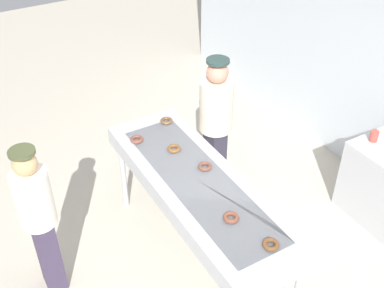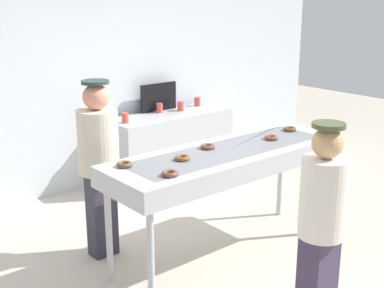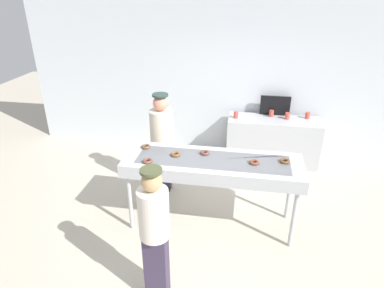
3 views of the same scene
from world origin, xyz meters
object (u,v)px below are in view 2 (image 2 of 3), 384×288
object	(u,v)px
customer_waiting	(321,228)
menu_display	(159,97)
chocolate_donut_4	(170,174)
prep_counter	(171,146)
fryer_conveyor	(228,159)
chocolate_donut_2	(124,164)
paper_cup_3	(160,108)
paper_cup_2	(197,102)
paper_cup_1	(125,118)
chocolate_donut_5	(208,147)
worker_baker	(99,157)
paper_cup_0	(181,106)
chocolate_donut_0	(290,129)
chocolate_donut_3	(182,158)
chocolate_donut_1	(271,138)

from	to	relation	value
customer_waiting	menu_display	bearing A→B (deg)	58.93
chocolate_donut_4	prep_counter	bearing A→B (deg)	52.52
fryer_conveyor	chocolate_donut_2	distance (m)	1.00
paper_cup_3	paper_cup_2	bearing A→B (deg)	0.30
customer_waiting	paper_cup_3	world-z (taller)	customer_waiting
customer_waiting	prep_counter	world-z (taller)	customer_waiting
paper_cup_1	menu_display	size ratio (longest dim) A/B	0.22
chocolate_donut_5	customer_waiting	world-z (taller)	customer_waiting
paper_cup_1	worker_baker	bearing A→B (deg)	-130.81
customer_waiting	paper_cup_0	bearing A→B (deg)	54.76
chocolate_donut_0	fryer_conveyor	bearing A→B (deg)	-174.93
chocolate_donut_0	paper_cup_1	xyz separation A→B (m)	(-0.73, 1.95, -0.13)
chocolate_donut_5	menu_display	size ratio (longest dim) A/B	0.24
paper_cup_3	menu_display	size ratio (longest dim) A/B	0.22
chocolate_donut_5	worker_baker	xyz separation A→B (m)	(-0.77, 0.61, -0.10)
chocolate_donut_3	customer_waiting	bearing A→B (deg)	-86.79
fryer_conveyor	menu_display	xyz separation A→B (m)	(0.92, 2.32, 0.11)
chocolate_donut_0	paper_cup_1	distance (m)	2.08
prep_counter	chocolate_donut_2	bearing A→B (deg)	-135.39
chocolate_donut_2	chocolate_donut_4	distance (m)	0.44
paper_cup_0	chocolate_donut_2	bearing A→B (deg)	-137.68
customer_waiting	prep_counter	xyz separation A→B (m)	(1.35, 3.41, -0.46)
chocolate_donut_0	menu_display	distance (m)	2.24
chocolate_donut_3	chocolate_donut_5	world-z (taller)	same
paper_cup_3	menu_display	world-z (taller)	menu_display
chocolate_donut_2	menu_display	world-z (taller)	menu_display
chocolate_donut_1	chocolate_donut_5	bearing A→B (deg)	166.31
chocolate_donut_4	paper_cup_1	size ratio (longest dim) A/B	1.08
worker_baker	menu_display	world-z (taller)	worker_baker
paper_cup_0	fryer_conveyor	bearing A→B (deg)	-118.34
fryer_conveyor	chocolate_donut_0	bearing A→B (deg)	5.07
fryer_conveyor	chocolate_donut_1	size ratio (longest dim) A/B	18.02
worker_baker	paper_cup_0	bearing A→B (deg)	-150.34
chocolate_donut_4	paper_cup_1	distance (m)	2.48
chocolate_donut_1	customer_waiting	distance (m)	1.65
chocolate_donut_5	paper_cup_1	xyz separation A→B (m)	(0.33, 1.88, -0.13)
worker_baker	customer_waiting	distance (m)	2.15
chocolate_donut_2	chocolate_donut_5	size ratio (longest dim) A/B	1.00
customer_waiting	chocolate_donut_5	bearing A→B (deg)	67.51
worker_baker	chocolate_donut_1	bearing A→B (deg)	147.30
menu_display	paper_cup_2	bearing A→B (deg)	-8.98
chocolate_donut_1	paper_cup_2	bearing A→B (deg)	66.44
chocolate_donut_0	paper_cup_2	world-z (taller)	chocolate_donut_0
paper_cup_1	paper_cup_2	world-z (taller)	same
worker_baker	paper_cup_0	distance (m)	2.46
chocolate_donut_2	paper_cup_1	size ratio (longest dim) A/B	1.08
chocolate_donut_5	customer_waiting	xyz separation A→B (m)	(-0.31, -1.49, -0.17)
customer_waiting	chocolate_donut_0	bearing A→B (deg)	35.43
worker_baker	paper_cup_3	size ratio (longest dim) A/B	13.60
chocolate_donut_4	paper_cup_2	bearing A→B (deg)	46.08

